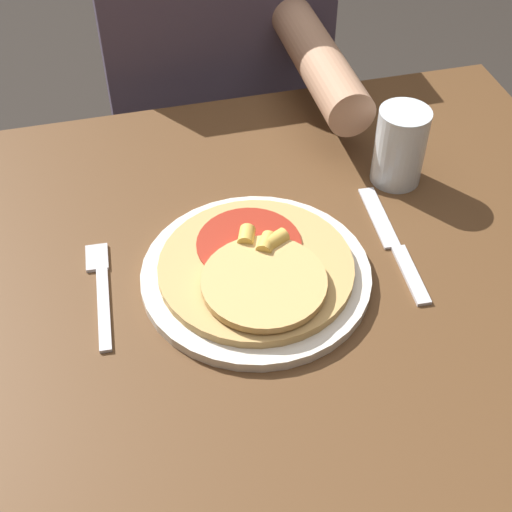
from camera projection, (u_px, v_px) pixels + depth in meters
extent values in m
cube|color=brown|center=(276.00, 301.00, 0.88)|extent=(0.98, 0.86, 0.03)
cylinder|color=brown|center=(426.00, 250.00, 1.47)|extent=(0.06, 0.06, 0.71)
cylinder|color=silver|center=(256.00, 275.00, 0.88)|extent=(0.28, 0.28, 0.01)
cylinder|color=tan|center=(256.00, 268.00, 0.87)|extent=(0.24, 0.24, 0.01)
cylinder|color=#9E2819|center=(249.00, 243.00, 0.89)|extent=(0.13, 0.13, 0.00)
cylinder|color=tan|center=(264.00, 282.00, 0.83)|extent=(0.15, 0.15, 0.01)
cylinder|color=gold|center=(276.00, 240.00, 0.88)|extent=(0.03, 0.03, 0.02)
cylinder|color=gold|center=(263.00, 245.00, 0.87)|extent=(0.03, 0.03, 0.02)
cylinder|color=gold|center=(246.00, 236.00, 0.88)|extent=(0.03, 0.03, 0.02)
cube|color=silver|center=(104.00, 308.00, 0.85)|extent=(0.02, 0.13, 0.00)
cube|color=silver|center=(97.00, 258.00, 0.91)|extent=(0.03, 0.05, 0.00)
cube|color=silver|center=(411.00, 274.00, 0.88)|extent=(0.02, 0.10, 0.00)
cube|color=silver|center=(379.00, 217.00, 0.96)|extent=(0.03, 0.12, 0.00)
cylinder|color=silver|center=(400.00, 146.00, 0.98)|extent=(0.07, 0.07, 0.11)
cylinder|color=#2D2D38|center=(183.00, 246.00, 1.65)|extent=(0.11, 0.11, 0.47)
cylinder|color=#2D2D38|center=(258.00, 233.00, 1.68)|extent=(0.11, 0.11, 0.47)
cube|color=#4C4256|center=(212.00, 54.00, 1.33)|extent=(0.40, 0.22, 0.49)
cylinder|color=tan|center=(319.00, 62.00, 1.09)|extent=(0.07, 0.30, 0.07)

